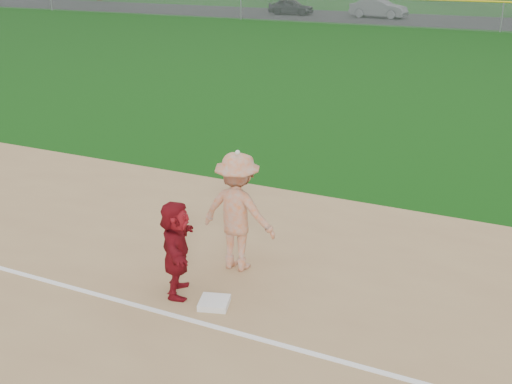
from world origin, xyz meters
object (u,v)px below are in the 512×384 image
at_px(base_runner, 176,249).
at_px(car_mid, 379,8).
at_px(car_left, 291,7).
at_px(first_base, 214,303).

relative_size(base_runner, car_mid, 0.34).
xyz_separation_m(car_left, car_mid, (7.65, 0.52, 0.10)).
xyz_separation_m(base_runner, car_mid, (-9.71, 46.26, -0.04)).
xyz_separation_m(base_runner, car_left, (-17.35, 45.75, -0.14)).
height_order(first_base, car_mid, car_mid).
height_order(first_base, car_left, car_left).
xyz_separation_m(first_base, car_left, (-18.07, 45.84, 0.61)).
height_order(base_runner, car_mid, base_runner).
bearing_deg(car_left, base_runner, -162.21).
bearing_deg(car_left, first_base, -161.47).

